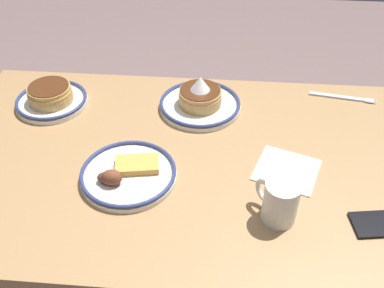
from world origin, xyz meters
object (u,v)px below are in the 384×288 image
Objects in this scene: plate_center_pancakes at (200,101)px; paper_napkin at (287,170)px; fork_near at (343,97)px; plate_far_companion at (128,174)px; plate_near_main at (51,98)px; coffee_mug at (280,201)px.

plate_center_pancakes is 0.35m from paper_napkin.
plate_far_companion is at bearing 34.10° from fork_near.
plate_near_main is 0.89m from fork_near.
fork_near reaches higher than paper_napkin.
plate_near_main is at bearing -18.88° from paper_napkin.
paper_napkin is 0.40m from fork_near.
fork_near is (-0.59, -0.40, -0.01)m from plate_far_companion.
coffee_mug reaches higher than plate_far_companion.
fork_near is (-0.89, -0.11, -0.02)m from plate_near_main.
fork_near is at bearing -173.06° from plate_near_main.
plate_far_companion is 0.72m from fork_near.
plate_center_pancakes reaches higher than plate_near_main.
plate_near_main is 1.07× the size of fork_near.
plate_far_companion is 1.60× the size of paper_napkin.
fork_near is (-0.20, -0.34, 0.00)m from paper_napkin.
coffee_mug is at bearing 116.48° from plate_center_pancakes.
coffee_mug reaches higher than paper_napkin.
coffee_mug is at bearing 77.47° from paper_napkin.
plate_far_companion reaches higher than paper_napkin.
plate_center_pancakes is at bearing -177.56° from plate_near_main.
plate_center_pancakes is 1.62× the size of paper_napkin.
paper_napkin is at bearing 161.12° from plate_near_main.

